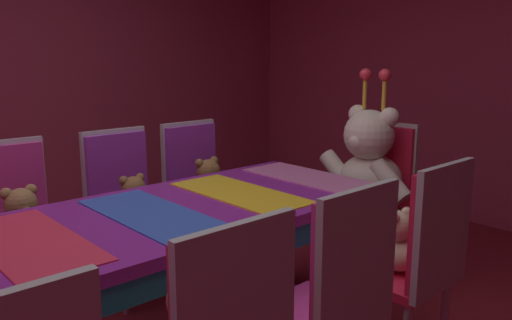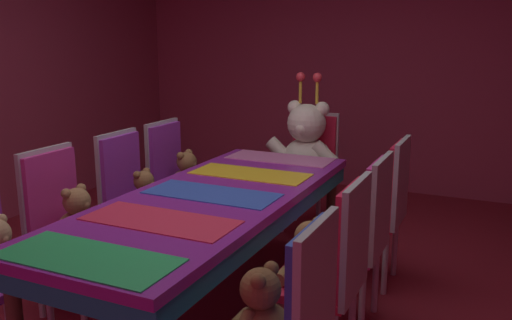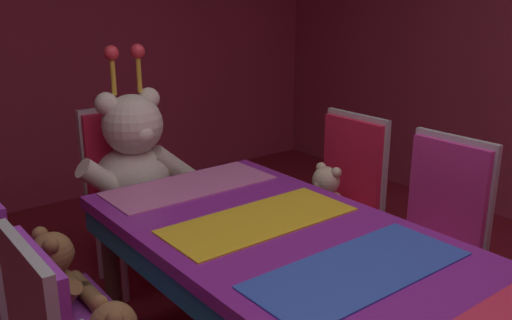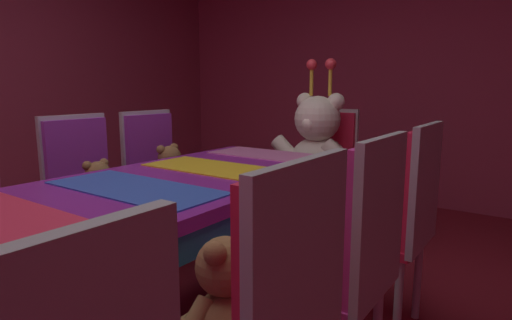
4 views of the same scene
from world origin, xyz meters
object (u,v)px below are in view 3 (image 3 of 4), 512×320
object	(u,v)px
teddy_left_3	(56,276)
chair_right_2	(438,222)
banquet_table	(357,294)
chair_left_3	(14,287)
teddy_right_3	(325,197)
king_teddy_bear	(136,159)
chair_right_3	(344,188)
throne_chair	(124,176)

from	to	relation	value
teddy_left_3	chair_right_2	xyz separation A→B (m)	(1.52, -0.58, 0.00)
banquet_table	chair_left_3	bearing A→B (deg)	134.91
teddy_right_3	king_teddy_bear	xyz separation A→B (m)	(-0.69, 0.73, 0.16)
chair_right_3	king_teddy_bear	distance (m)	1.12
banquet_table	teddy_left_3	xyz separation A→B (m)	(-0.69, 0.84, -0.06)
chair_right_3	teddy_left_3	bearing A→B (deg)	-0.08
chair_left_3	throne_chair	distance (m)	1.23
teddy_left_3	throne_chair	bearing A→B (deg)	52.52
banquet_table	chair_right_2	distance (m)	0.87
chair_left_3	teddy_left_3	world-z (taller)	chair_left_3
banquet_table	chair_left_3	world-z (taller)	chair_left_3
banquet_table	chair_right_2	bearing A→B (deg)	17.50
banquet_table	king_teddy_bear	xyz separation A→B (m)	(0.00, 1.57, 0.08)
chair_left_3	throne_chair	size ratio (longest dim) A/B	1.00
teddy_left_3	throne_chair	size ratio (longest dim) A/B	0.34
teddy_left_3	king_teddy_bear	xyz separation A→B (m)	(0.69, 0.73, 0.15)
teddy_left_3	chair_right_2	distance (m)	1.63
teddy_left_3	chair_right_2	size ratio (longest dim) A/B	0.34
banquet_table	throne_chair	bearing A→B (deg)	90.00
teddy_right_3	throne_chair	xyz separation A→B (m)	(-0.69, 0.90, 0.01)
king_teddy_bear	throne_chair	bearing A→B (deg)	180.00
banquet_table	chair_left_3	distance (m)	1.18
chair_right_2	chair_right_3	bearing A→B (deg)	-90.25
chair_left_3	chair_right_3	world-z (taller)	same
chair_right_2	throne_chair	xyz separation A→B (m)	(-0.83, 1.48, 0.00)
throne_chair	teddy_left_3	bearing A→B (deg)	-37.48
teddy_left_3	teddy_right_3	world-z (taller)	teddy_left_3
chair_right_2	teddy_right_3	xyz separation A→B (m)	(-0.14, 0.57, -0.01)
banquet_table	king_teddy_bear	world-z (taller)	king_teddy_bear
chair_right_3	teddy_right_3	bearing A→B (deg)	-0.00
throne_chair	chair_right_2	bearing A→B (deg)	29.33
teddy_right_3	king_teddy_bear	size ratio (longest dim) A/B	0.35
teddy_left_3	king_teddy_bear	distance (m)	1.02
chair_left_3	king_teddy_bear	size ratio (longest dim) A/B	1.13
banquet_table	throne_chair	size ratio (longest dim) A/B	2.42
chair_right_3	banquet_table	bearing A→B (deg)	45.14
chair_left_3	throne_chair	xyz separation A→B (m)	(0.84, 0.90, 0.00)
chair_left_3	throne_chair	bearing A→B (deg)	47.11
throne_chair	king_teddy_bear	world-z (taller)	king_teddy_bear
chair_left_3	chair_right_3	bearing A→B (deg)	-0.07
teddy_right_3	throne_chair	bearing A→B (deg)	-52.66
banquet_table	teddy_left_3	distance (m)	1.09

